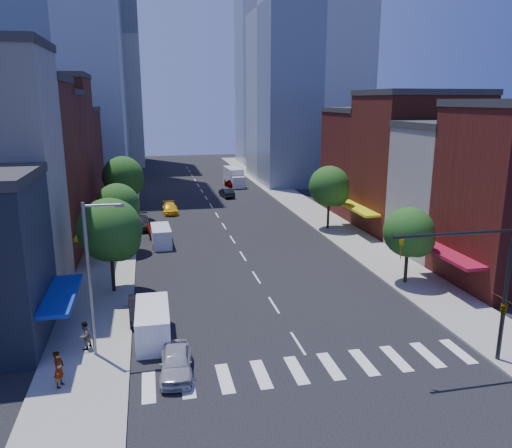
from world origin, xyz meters
The scene contains 32 objects.
ground centered at (0.00, 0.00, 0.00)m, with size 220.00×220.00×0.00m, color black.
sidewalk_left centered at (-12.50, 40.00, 0.07)m, with size 5.00×120.00×0.15m, color gray.
sidewalk_right centered at (12.50, 40.00, 0.07)m, with size 5.00×120.00×0.15m, color gray.
crosswalk centered at (0.00, -3.00, 0.01)m, with size 19.00×3.00×0.01m, color silver.
bldg_left_2 centered at (-21.00, 20.50, 8.00)m, with size 12.00×9.00×16.00m, color #592115.
bldg_left_3 centered at (-21.00, 29.00, 7.50)m, with size 12.00×8.00×15.00m, color #561815.
bldg_left_4 centered at (-21.00, 37.50, 8.50)m, with size 12.00×9.00×17.00m, color #592115.
bldg_left_5 centered at (-21.00, 47.00, 6.50)m, with size 12.00×10.00×13.00m, color #561815.
bldg_right_1 centered at (21.00, 15.00, 6.00)m, with size 12.00×8.00×12.00m, color beige.
bldg_right_2 centered at (21.00, 24.00, 7.50)m, with size 12.00×10.00×15.00m, color #592115.
bldg_right_3 centered at (21.00, 34.00, 6.50)m, with size 12.00×10.00×13.00m, color #561815.
tower_ne centered at (20.00, 62.00, 30.00)m, with size 18.00×20.00×60.00m, color #9EA5AD.
tower_far_w centered at (-18.00, 95.00, 28.00)m, with size 18.00×18.00×56.00m, color #9EA5AD.
traffic_signal centered at (9.94, -4.50, 4.16)m, with size 7.24×2.24×8.00m.
streetlight centered at (-11.81, 1.00, 5.28)m, with size 2.25×0.25×9.00m.
tree_left_near centered at (-11.35, 10.92, 4.87)m, with size 4.80×4.80×7.30m.
tree_left_mid centered at (-11.35, 21.92, 4.53)m, with size 4.20×4.20×6.65m.
tree_left_far centered at (-11.35, 35.92, 5.20)m, with size 5.00×5.00×7.75m.
tree_right_near centered at (11.65, 7.92, 4.19)m, with size 4.00×4.00×6.20m.
tree_right_far centered at (11.65, 25.92, 4.86)m, with size 4.60×4.60×7.20m.
parked_car_front centered at (-7.50, -2.00, 0.72)m, with size 1.71×4.25×1.45m, color #A8A7AC.
parked_car_second centered at (-9.50, 5.83, 0.69)m, with size 1.46×4.19×1.38m, color black.
parked_car_third centered at (-7.65, 27.23, 0.70)m, with size 2.31×5.01×1.39m, color #999999.
parked_car_rear centered at (-9.50, 30.78, 0.73)m, with size 2.05×5.04×1.46m, color black.
cargo_van_near centered at (-8.66, 2.31, 1.06)m, with size 2.11×5.06×2.15m.
cargo_van_far centered at (-7.50, 23.33, 0.98)m, with size 2.04×4.70×1.98m.
taxi centered at (-5.87, 38.37, 0.67)m, with size 1.87×4.59×1.33m, color #F3B30C.
traffic_car_oncoming centered at (3.17, 47.95, 0.70)m, with size 1.49×4.26×1.40m, color black.
traffic_car_far centered at (5.46, 56.71, 0.72)m, with size 1.70×4.21×1.44m, color #999999.
box_truck centered at (6.07, 58.22, 1.46)m, with size 2.72×7.78×3.09m.
pedestrian_near centered at (-13.44, -2.15, 1.13)m, with size 0.72×0.47×1.96m, color #999999.
pedestrian_far centered at (-12.61, 1.75, 1.00)m, with size 0.83×0.64×1.70m, color #999999.
Camera 1 is at (-8.45, -26.73, 14.50)m, focal length 35.00 mm.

